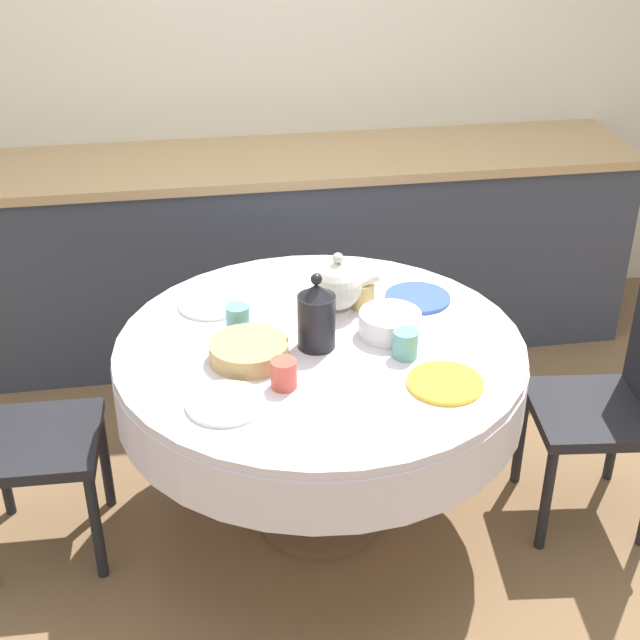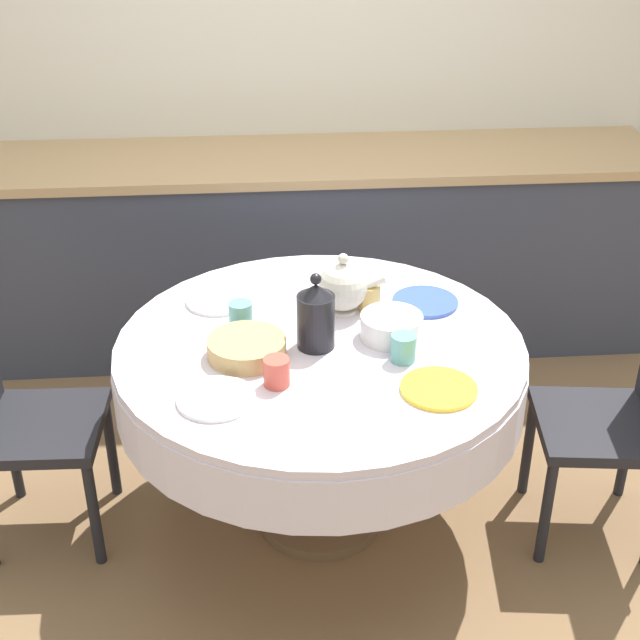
{
  "view_description": "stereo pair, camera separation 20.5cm",
  "coord_description": "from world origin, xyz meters",
  "views": [
    {
      "loc": [
        -0.4,
        -2.4,
        2.17
      ],
      "look_at": [
        0.0,
        0.0,
        0.81
      ],
      "focal_mm": 50.0,
      "sensor_mm": 36.0,
      "label": 1
    },
    {
      "loc": [
        -0.19,
        -2.42,
        2.17
      ],
      "look_at": [
        0.0,
        0.0,
        0.81
      ],
      "focal_mm": 50.0,
      "sensor_mm": 36.0,
      "label": 2
    }
  ],
  "objects": [
    {
      "name": "ground_plane",
      "position": [
        0.0,
        0.0,
        0.0
      ],
      "size": [
        12.0,
        12.0,
        0.0
      ],
      "primitive_type": "plane",
      "color": "brown"
    },
    {
      "name": "wall_back",
      "position": [
        0.0,
        1.64,
        1.3
      ],
      "size": [
        7.0,
        0.05,
        2.6
      ],
      "color": "silver",
      "rests_on": "ground_plane"
    },
    {
      "name": "kitchen_counter",
      "position": [
        0.0,
        1.3,
        0.45
      ],
      "size": [
        3.24,
        0.64,
        0.9
      ],
      "color": "#383D4C",
      "rests_on": "ground_plane"
    },
    {
      "name": "dining_table",
      "position": [
        0.0,
        0.0,
        0.61
      ],
      "size": [
        1.31,
        1.31,
        0.73
      ],
      "color": "brown",
      "rests_on": "ground_plane"
    },
    {
      "name": "chair_left",
      "position": [
        1.0,
        -0.12,
        0.52
      ],
      "size": [
        0.44,
        0.44,
        0.95
      ],
      "rotation": [
        0.0,
        0.0,
        1.45
      ],
      "color": "black",
      "rests_on": "ground_plane"
    },
    {
      "name": "chair_right",
      "position": [
        -1.0,
        0.03,
        0.52
      ],
      "size": [
        0.41,
        0.41,
        0.95
      ],
      "rotation": [
        0.0,
        0.0,
        -1.6
      ],
      "color": "black",
      "rests_on": "ground_plane"
    },
    {
      "name": "plate_near_left",
      "position": [
        -0.32,
        -0.3,
        0.74
      ],
      "size": [
        0.23,
        0.23,
        0.01
      ],
      "primitive_type": "cylinder",
      "color": "white",
      "rests_on": "dining_table"
    },
    {
      "name": "cup_near_left",
      "position": [
        -0.15,
        -0.23,
        0.77
      ],
      "size": [
        0.08,
        0.08,
        0.09
      ],
      "primitive_type": "cylinder",
      "color": "#CC4C3D",
      "rests_on": "dining_table"
    },
    {
      "name": "plate_near_right",
      "position": [
        0.32,
        -0.3,
        0.74
      ],
      "size": [
        0.23,
        0.23,
        0.01
      ],
      "primitive_type": "cylinder",
      "color": "yellow",
      "rests_on": "dining_table"
    },
    {
      "name": "cup_near_right",
      "position": [
        0.24,
        -0.13,
        0.77
      ],
      "size": [
        0.08,
        0.08,
        0.09
      ],
      "primitive_type": "cylinder",
      "color": "#5BA39E",
      "rests_on": "dining_table"
    },
    {
      "name": "plate_far_left",
      "position": [
        -0.33,
        0.3,
        0.74
      ],
      "size": [
        0.23,
        0.23,
        0.01
      ],
      "primitive_type": "cylinder",
      "color": "white",
      "rests_on": "dining_table"
    },
    {
      "name": "cup_far_left",
      "position": [
        -0.25,
        0.12,
        0.77
      ],
      "size": [
        0.08,
        0.08,
        0.09
      ],
      "primitive_type": "cylinder",
      "color": "#5BA39E",
      "rests_on": "dining_table"
    },
    {
      "name": "plate_far_right",
      "position": [
        0.38,
        0.23,
        0.74
      ],
      "size": [
        0.23,
        0.23,
        0.01
      ],
      "primitive_type": "cylinder",
      "color": "#3856AD",
      "rests_on": "dining_table"
    },
    {
      "name": "cup_far_right",
      "position": [
        0.18,
        0.21,
        0.77
      ],
      "size": [
        0.08,
        0.08,
        0.09
      ],
      "primitive_type": "cylinder",
      "color": "#DBB766",
      "rests_on": "dining_table"
    },
    {
      "name": "coffee_carafe",
      "position": [
        -0.01,
        -0.02,
        0.84
      ],
      "size": [
        0.12,
        0.12,
        0.25
      ],
      "color": "black",
      "rests_on": "dining_table"
    },
    {
      "name": "teapot",
      "position": [
        0.09,
        0.2,
        0.82
      ],
      "size": [
        0.23,
        0.17,
        0.21
      ],
      "color": "silver",
      "rests_on": "dining_table"
    },
    {
      "name": "bread_basket",
      "position": [
        -0.23,
        -0.07,
        0.76
      ],
      "size": [
        0.24,
        0.24,
        0.06
      ],
      "primitive_type": "cylinder",
      "color": "tan",
      "rests_on": "dining_table"
    },
    {
      "name": "fruit_bowl",
      "position": [
        0.23,
        0.01,
        0.77
      ],
      "size": [
        0.2,
        0.2,
        0.08
      ],
      "primitive_type": "cylinder",
      "color": "silver",
      "rests_on": "dining_table"
    }
  ]
}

